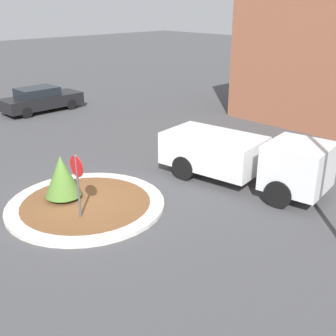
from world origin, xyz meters
The scene contains 6 objects.
ground_plane centered at (0.00, 0.00, 0.00)m, with size 120.00×120.00×0.00m, color #474749.
traffic_island centered at (0.00, 0.00, 0.06)m, with size 5.03×5.03×0.13m.
stop_sign centered at (0.68, -0.63, 1.42)m, with size 0.64×0.07×2.08m.
island_shrub centered at (-0.75, -0.35, 0.93)m, with size 1.16×1.16×1.47m.
utility_truck centered at (2.37, 5.06, 1.04)m, with size 6.18×2.90×1.91m.
parked_sedan_black centered at (-12.36, 5.09, 0.72)m, with size 1.94×4.71×1.44m.
Camera 1 is at (10.56, -6.47, 6.15)m, focal length 45.00 mm.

